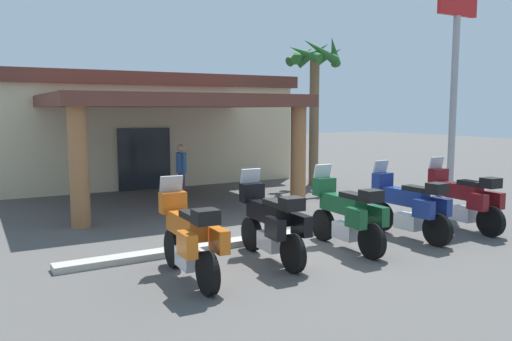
% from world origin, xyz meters
% --- Properties ---
extents(ground_plane, '(80.00, 80.00, 0.00)m').
position_xyz_m(ground_plane, '(0.00, 0.00, 0.00)').
color(ground_plane, '#514F4C').
extents(motel_building, '(12.50, 12.39, 4.00)m').
position_xyz_m(motel_building, '(0.10, 11.78, 2.05)').
color(motel_building, beige).
rests_on(motel_building, ground_plane).
extents(motorcycle_orange, '(0.72, 2.21, 1.61)m').
position_xyz_m(motorcycle_orange, '(-2.54, -0.90, 0.70)').
color(motorcycle_orange, black).
rests_on(motorcycle_orange, ground_plane).
extents(motorcycle_black, '(0.73, 2.21, 1.61)m').
position_xyz_m(motorcycle_black, '(-0.84, -0.68, 0.70)').
color(motorcycle_black, black).
rests_on(motorcycle_black, ground_plane).
extents(motorcycle_green, '(0.72, 2.21, 1.61)m').
position_xyz_m(motorcycle_green, '(0.86, -0.76, 0.70)').
color(motorcycle_green, black).
rests_on(motorcycle_green, ground_plane).
extents(motorcycle_blue, '(0.71, 2.21, 1.61)m').
position_xyz_m(motorcycle_blue, '(2.56, -0.77, 0.70)').
color(motorcycle_blue, black).
rests_on(motorcycle_blue, ground_plane).
extents(motorcycle_maroon, '(0.73, 2.21, 1.61)m').
position_xyz_m(motorcycle_maroon, '(4.26, -0.82, 0.70)').
color(motorcycle_maroon, black).
rests_on(motorcycle_maroon, ground_plane).
extents(pedestrian, '(0.32, 0.53, 1.70)m').
position_xyz_m(pedestrian, '(0.22, 6.03, 0.99)').
color(pedestrian, '#3F334C').
rests_on(pedestrian, ground_plane).
extents(palm_tree_near_portico, '(2.16, 2.15, 5.34)m').
position_xyz_m(palm_tree_near_portico, '(5.70, 6.79, 3.98)').
color(palm_tree_near_portico, brown).
rests_on(palm_tree_near_portico, ground_plane).
extents(roadside_sign, '(1.40, 0.18, 6.25)m').
position_xyz_m(roadside_sign, '(5.78, 0.79, 4.22)').
color(roadside_sign, '#99999E').
rests_on(roadside_sign, ground_plane).
extents(curb_strip, '(10.51, 0.36, 0.12)m').
position_xyz_m(curb_strip, '(0.86, 0.63, 0.06)').
color(curb_strip, '#ADA89E').
rests_on(curb_strip, ground_plane).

